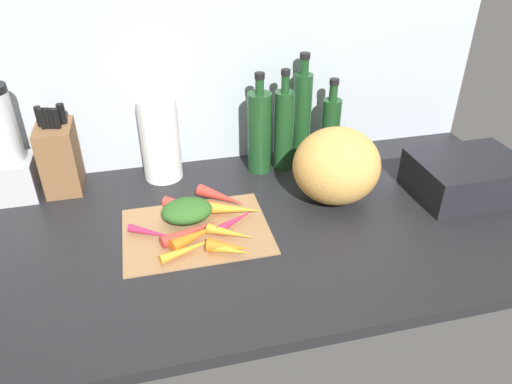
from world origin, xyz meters
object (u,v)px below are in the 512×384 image
at_px(carrot_5, 154,233).
at_px(carrot_10, 195,236).
at_px(carrot_6, 214,205).
at_px(bottle_3, 330,128).
at_px(paper_towel_roll, 160,139).
at_px(cutting_board, 196,230).
at_px(carrot_0, 235,220).
at_px(bottle_2, 302,115).
at_px(winter_squash, 336,166).
at_px(knife_block, 60,156).
at_px(carrot_11, 190,249).
at_px(carrot_3, 231,233).
at_px(blender_appliance, 7,152).
at_px(carrot_7, 193,207).
at_px(dish_rack, 466,176).
at_px(carrot_4, 229,247).
at_px(carrot_2, 232,209).
at_px(bottle_0, 259,131).
at_px(bottle_1, 284,129).
at_px(carrot_9, 223,197).
at_px(carrot_8, 230,250).
at_px(carrot_1, 191,232).

distance_m(carrot_5, carrot_10, 0.10).
bearing_deg(carrot_6, bottle_3, 28.42).
xyz_separation_m(carrot_6, paper_towel_roll, (-0.12, 0.23, 0.10)).
bearing_deg(cutting_board, carrot_0, -0.88).
bearing_deg(paper_towel_roll, bottle_2, 2.84).
height_order(winter_squash, knife_block, knife_block).
bearing_deg(carrot_10, carrot_11, -114.22).
height_order(carrot_3, blender_appliance, blender_appliance).
height_order(carrot_0, carrot_7, carrot_7).
distance_m(bottle_3, dish_rack, 0.42).
bearing_deg(carrot_4, carrot_10, 139.81).
xyz_separation_m(carrot_2, blender_appliance, (-0.56, 0.24, 0.11)).
bearing_deg(carrot_3, carrot_5, 165.48).
relative_size(bottle_0, bottle_1, 0.99).
height_order(cutting_board, blender_appliance, blender_appliance).
height_order(winter_squash, bottle_1, bottle_1).
xyz_separation_m(carrot_7, bottle_3, (0.46, 0.21, 0.09)).
bearing_deg(dish_rack, carrot_4, -170.24).
relative_size(carrot_3, bottle_2, 0.37).
bearing_deg(carrot_5, carrot_4, -31.98).
bearing_deg(blender_appliance, winter_squash, -14.49).
distance_m(carrot_10, dish_rack, 0.78).
bearing_deg(winter_squash, carrot_6, 178.59).
height_order(cutting_board, carrot_9, carrot_9).
xyz_separation_m(carrot_8, bottle_3, (0.40, 0.41, 0.09)).
bearing_deg(paper_towel_roll, carrot_4, -73.91).
xyz_separation_m(carrot_4, carrot_11, (-0.09, 0.02, -0.01)).
distance_m(carrot_1, carrot_3, 0.10).
distance_m(cutting_board, winter_squash, 0.41).
height_order(knife_block, dish_rack, knife_block).
xyz_separation_m(carrot_9, bottle_0, (0.15, 0.17, 0.10)).
xyz_separation_m(blender_appliance, bottle_2, (0.84, 0.04, 0.01)).
xyz_separation_m(carrot_5, winter_squash, (0.50, 0.07, 0.09)).
xyz_separation_m(carrot_0, bottle_0, (0.13, 0.28, 0.11)).
distance_m(carrot_9, paper_towel_roll, 0.26).
bearing_deg(bottle_2, carrot_8, -125.47).
bearing_deg(winter_squash, bottle_3, 72.78).
relative_size(carrot_5, bottle_1, 0.45).
bearing_deg(blender_appliance, carrot_3, -32.16).
bearing_deg(blender_appliance, bottle_3, 0.44).
relative_size(cutting_board, carrot_8, 3.58).
distance_m(cutting_board, bottle_0, 0.38).
distance_m(carrot_5, dish_rack, 0.87).
height_order(carrot_9, bottle_3, bottle_3).
relative_size(carrot_11, bottle_2, 0.44).
height_order(carrot_0, bottle_1, bottle_1).
bearing_deg(bottle_0, carrot_6, -130.58).
bearing_deg(paper_towel_roll, carrot_9, -53.77).
xyz_separation_m(carrot_10, knife_block, (-0.33, 0.35, 0.08)).
distance_m(carrot_7, knife_block, 0.41).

